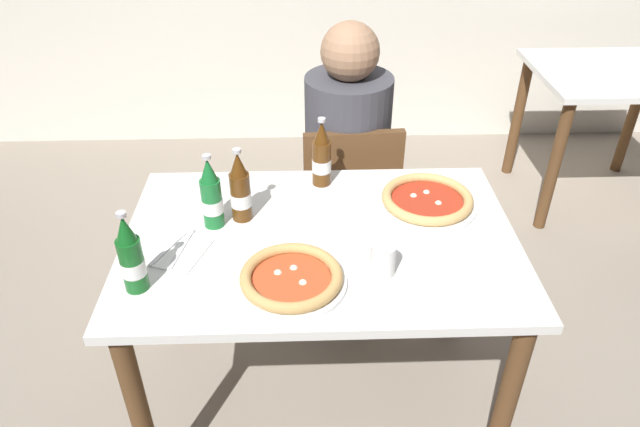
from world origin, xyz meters
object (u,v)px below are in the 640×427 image
(diner_seated, at_px, (346,173))
(napkin_with_cutlery, at_px, (175,250))
(dining_table_background, at_px, (608,100))
(pizza_marinara_far, at_px, (427,200))
(dining_table_main, at_px, (321,265))
(paper_cup, at_px, (383,259))
(beer_bottle_extra, at_px, (131,257))
(beer_bottle_left, at_px, (211,196))
(chair_behind_table, at_px, (348,200))
(beer_bottle_center, at_px, (322,157))
(beer_bottle_right, at_px, (240,190))
(pizza_margherita_near, at_px, (291,278))

(diner_seated, height_order, napkin_with_cutlery, diner_seated)
(dining_table_background, relative_size, pizza_marinara_far, 2.46)
(dining_table_main, bearing_deg, paper_cup, -46.47)
(diner_seated, xyz_separation_m, dining_table_background, (1.41, 0.70, 0.01))
(beer_bottle_extra, bearing_deg, beer_bottle_left, 58.99)
(dining_table_main, distance_m, beer_bottle_left, 0.40)
(dining_table_main, relative_size, beer_bottle_left, 4.86)
(chair_behind_table, relative_size, beer_bottle_center, 3.44)
(diner_seated, height_order, beer_bottle_center, diner_seated)
(beer_bottle_center, bearing_deg, chair_behind_table, 67.85)
(paper_cup, bearing_deg, chair_behind_table, 92.32)
(beer_bottle_extra, bearing_deg, pizza_marinara_far, 23.60)
(chair_behind_table, distance_m, dining_table_background, 1.60)
(beer_bottle_right, bearing_deg, chair_behind_table, 52.82)
(paper_cup, bearing_deg, beer_bottle_left, 153.31)
(dining_table_main, bearing_deg, dining_table_background, 41.25)
(napkin_with_cutlery, bearing_deg, diner_seated, 51.79)
(dining_table_background, height_order, beer_bottle_extra, beer_bottle_extra)
(beer_bottle_left, xyz_separation_m, beer_bottle_right, (0.08, 0.03, 0.00))
(diner_seated, distance_m, beer_bottle_center, 0.46)
(dining_table_background, xyz_separation_m, beer_bottle_extra, (-2.05, -1.57, 0.26))
(pizza_margherita_near, distance_m, paper_cup, 0.26)
(chair_behind_table, xyz_separation_m, pizza_marinara_far, (0.22, -0.45, 0.29))
(pizza_marinara_far, xyz_separation_m, beer_bottle_center, (-0.34, 0.15, 0.08))
(dining_table_background, relative_size, napkin_with_cutlery, 3.46)
(beer_bottle_left, height_order, beer_bottle_center, same)
(pizza_margherita_near, height_order, beer_bottle_center, beer_bottle_center)
(pizza_marinara_far, bearing_deg, beer_bottle_right, -175.13)
(chair_behind_table, relative_size, paper_cup, 8.95)
(pizza_marinara_far, height_order, beer_bottle_left, beer_bottle_left)
(pizza_marinara_far, bearing_deg, beer_bottle_center, 155.76)
(paper_cup, bearing_deg, pizza_marinara_far, 60.71)
(chair_behind_table, xyz_separation_m, napkin_with_cutlery, (-0.57, -0.67, 0.27))
(dining_table_main, height_order, pizza_marinara_far, pizza_marinara_far)
(beer_bottle_left, bearing_deg, chair_behind_table, 48.99)
(dining_table_background, bearing_deg, beer_bottle_extra, -142.52)
(chair_behind_table, bearing_deg, beer_bottle_center, 64.04)
(diner_seated, distance_m, napkin_with_cutlery, 0.93)
(beer_bottle_extra, height_order, paper_cup, beer_bottle_extra)
(diner_seated, bearing_deg, dining_table_main, -101.18)
(dining_table_background, distance_m, napkin_with_cutlery, 2.44)
(pizza_marinara_far, height_order, beer_bottle_center, beer_bottle_center)
(chair_behind_table, distance_m, beer_bottle_center, 0.49)
(beer_bottle_center, bearing_deg, dining_table_background, 34.26)
(dining_table_main, height_order, napkin_with_cutlery, napkin_with_cutlery)
(beer_bottle_left, height_order, napkin_with_cutlery, beer_bottle_left)
(dining_table_background, relative_size, beer_bottle_right, 3.24)
(napkin_with_cutlery, xyz_separation_m, paper_cup, (0.60, -0.12, 0.04))
(beer_bottle_left, height_order, beer_bottle_extra, same)
(chair_behind_table, xyz_separation_m, beer_bottle_left, (-0.47, -0.54, 0.37))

